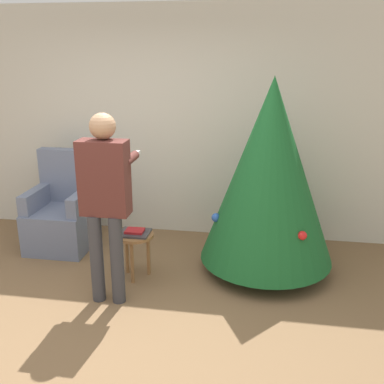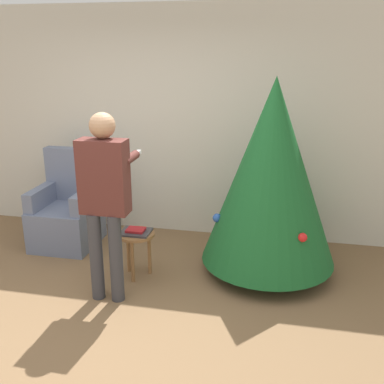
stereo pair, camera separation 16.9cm
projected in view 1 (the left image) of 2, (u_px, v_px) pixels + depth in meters
name	position (u px, v px, depth m)	size (l,w,h in m)	color
ground_plane	(95.00, 332.00, 3.68)	(14.00, 14.00, 0.00)	brown
wall_back	(156.00, 124.00, 5.35)	(8.00, 0.06, 2.70)	beige
christmas_tree	(270.00, 172.00, 4.40)	(1.34, 1.34, 1.98)	brown
armchair	(63.00, 215.00, 5.18)	(0.67, 0.72, 1.10)	slate
person_standing	(105.00, 192.00, 3.88)	(0.44, 0.57, 1.71)	#38383D
side_stool	(135.00, 242.00, 4.45)	(0.37, 0.37, 0.47)	olive
laptop	(135.00, 233.00, 4.42)	(0.29, 0.24, 0.02)	#38383D
book	(135.00, 231.00, 4.41)	(0.18, 0.14, 0.02)	#B21E23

